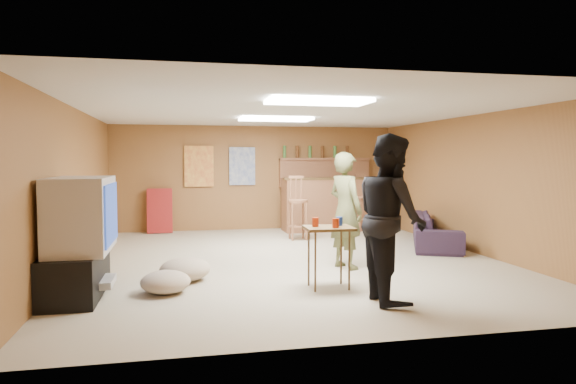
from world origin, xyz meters
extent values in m
plane|color=tan|center=(0.00, 0.00, 0.00)|extent=(7.00, 7.00, 0.00)
cube|color=silver|center=(0.00, 0.00, 2.20)|extent=(6.00, 7.00, 0.02)
cube|color=brown|center=(0.00, 3.50, 1.10)|extent=(6.00, 0.02, 2.20)
cube|color=brown|center=(0.00, -3.50, 1.10)|extent=(6.00, 0.02, 2.20)
cube|color=brown|center=(-3.00, 0.00, 1.10)|extent=(0.02, 7.00, 2.20)
cube|color=brown|center=(3.00, 0.00, 1.10)|extent=(0.02, 7.00, 2.20)
cube|color=black|center=(-2.72, -1.50, 0.25)|extent=(0.55, 1.30, 0.50)
cube|color=#B2B2B7|center=(-2.50, -1.50, 0.15)|extent=(0.35, 0.50, 0.08)
cube|color=#B2B2B7|center=(-2.65, -1.50, 0.90)|extent=(0.60, 1.10, 0.80)
cube|color=navy|center=(-2.34, -1.50, 0.90)|extent=(0.02, 0.95, 0.65)
cube|color=brown|center=(1.50, 2.95, 0.55)|extent=(2.00, 0.60, 1.10)
cube|color=#412C14|center=(1.50, 2.70, 1.10)|extent=(2.10, 0.12, 0.05)
cube|color=brown|center=(1.50, 3.40, 1.50)|extent=(2.00, 0.18, 0.05)
cube|color=brown|center=(1.50, 3.42, 1.20)|extent=(2.00, 0.14, 0.60)
cube|color=#BF3F26|center=(-1.20, 3.46, 1.35)|extent=(0.60, 0.03, 0.85)
cube|color=#334C99|center=(-0.30, 3.46, 1.35)|extent=(0.55, 0.03, 0.80)
cube|color=maroon|center=(-2.00, 3.30, 0.45)|extent=(0.50, 0.26, 0.91)
cube|color=white|center=(0.00, -1.50, 2.17)|extent=(1.20, 0.60, 0.04)
cube|color=white|center=(0.00, 1.20, 2.17)|extent=(1.20, 0.60, 0.04)
imported|color=brown|center=(0.61, -0.70, 0.80)|extent=(0.58, 0.68, 1.59)
imported|color=black|center=(0.56, -2.35, 0.88)|extent=(0.70, 0.88, 1.76)
imported|color=black|center=(2.70, 0.65, 0.28)|extent=(1.48, 2.05, 0.56)
cube|color=#412C14|center=(0.08, -1.70, 0.36)|extent=(0.57, 0.46, 0.71)
cylinder|color=#AC2C0B|center=(-0.07, -1.66, 0.77)|extent=(0.08, 0.08, 0.11)
cylinder|color=#AC2C0B|center=(0.13, -1.80, 0.77)|extent=(0.10, 0.10, 0.11)
cylinder|color=navy|center=(0.23, -1.63, 0.77)|extent=(0.08, 0.08, 0.10)
ellipsoid|color=tan|center=(-1.55, -0.99, 0.14)|extent=(0.65, 0.65, 0.28)
ellipsoid|color=tan|center=(-1.43, -0.53, 0.09)|extent=(0.47, 0.47, 0.18)
ellipsoid|color=tan|center=(-1.77, -1.55, 0.13)|extent=(0.74, 0.74, 0.25)
camera|label=1|loc=(-1.60, -7.36, 1.49)|focal=32.00mm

